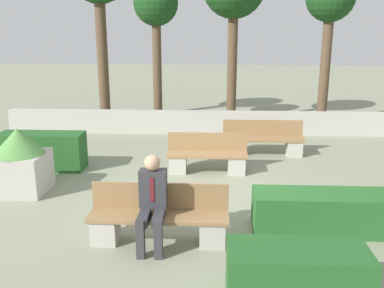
{
  "coord_description": "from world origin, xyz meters",
  "views": [
    {
      "loc": [
        0.22,
        -7.22,
        2.99
      ],
      "look_at": [
        -0.16,
        0.5,
        0.9
      ],
      "focal_mm": 40.0,
      "sensor_mm": 36.0,
      "label": 1
    }
  ],
  "objects": [
    {
      "name": "bench_left_side",
      "position": [
        1.45,
        2.92,
        0.32
      ],
      "size": [
        1.95,
        0.49,
        0.82
      ],
      "rotation": [
        0.0,
        0.0,
        0.16
      ],
      "color": "#937047",
      "rests_on": "ground_plane"
    },
    {
      "name": "planter_corner_left",
      "position": [
        -3.36,
        0.22,
        0.63
      ],
      "size": [
        0.95,
        0.95,
        1.23
      ],
      "color": "#B7B2A8",
      "rests_on": "ground_plane"
    },
    {
      "name": "tree_center_left",
      "position": [
        -1.52,
        6.09,
        3.53
      ],
      "size": [
        1.34,
        1.34,
        4.39
      ],
      "color": "brown",
      "rests_on": "ground_plane"
    },
    {
      "name": "perimeter_wall",
      "position": [
        0.0,
        5.03,
        0.33
      ],
      "size": [
        11.63,
        0.3,
        0.67
      ],
      "color": "#B7B2A8",
      "rests_on": "ground_plane"
    },
    {
      "name": "person_seated_man",
      "position": [
        -0.6,
        -1.74,
        0.72
      ],
      "size": [
        0.38,
        0.64,
        1.32
      ],
      "color": "#333338",
      "rests_on": "ground_plane"
    },
    {
      "name": "hedge_block_near_right",
      "position": [
        1.18,
        -2.95,
        0.33
      ],
      "size": [
        1.56,
        0.67,
        0.66
      ],
      "color": "#235623",
      "rests_on": "ground_plane"
    },
    {
      "name": "hedge_block_mid_right",
      "position": [
        -3.5,
        1.58,
        0.4
      ],
      "size": [
        1.83,
        0.6,
        0.81
      ],
      "color": "#235623",
      "rests_on": "ground_plane"
    },
    {
      "name": "ground_plane",
      "position": [
        0.0,
        0.0,
        0.0
      ],
      "size": [
        60.0,
        60.0,
        0.0
      ],
      "primitive_type": "plane",
      "color": "gray"
    },
    {
      "name": "bench_front",
      "position": [
        -0.53,
        -1.6,
        0.32
      ],
      "size": [
        2.01,
        0.48,
        0.82
      ],
      "color": "#937047",
      "rests_on": "ground_plane"
    },
    {
      "name": "hedge_block_near_left",
      "position": [
        1.93,
        -1.15,
        0.3
      ],
      "size": [
        2.15,
        0.66,
        0.61
      ],
      "color": "#286028",
      "rests_on": "ground_plane"
    },
    {
      "name": "bench_right_side",
      "position": [
        0.12,
        1.53,
        0.31
      ],
      "size": [
        1.71,
        0.48,
        0.82
      ],
      "rotation": [
        0.0,
        0.0,
        -0.01
      ],
      "color": "#937047",
      "rests_on": "ground_plane"
    },
    {
      "name": "tree_rightmost",
      "position": [
        3.73,
        6.54,
        3.71
      ],
      "size": [
        1.48,
        1.48,
        4.65
      ],
      "color": "brown",
      "rests_on": "ground_plane"
    }
  ]
}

